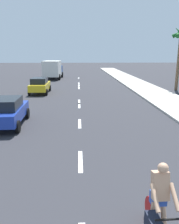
{
  "coord_description": "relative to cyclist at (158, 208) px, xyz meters",
  "views": [
    {
      "loc": [
        -0.04,
        -0.1,
        3.95
      ],
      "look_at": [
        0.49,
        11.03,
        1.1
      ],
      "focal_mm": 37.03,
      "sensor_mm": 36.0,
      "label": 1
    }
  ],
  "objects": [
    {
      "name": "parked_car_yellow",
      "position": [
        -5.53,
        19.28,
        0.0
      ],
      "size": [
        1.84,
        3.92,
        1.57
      ],
      "rotation": [
        0.0,
        0.0,
        -0.01
      ],
      "color": "gold",
      "rests_on": "ground"
    },
    {
      "name": "lane_stripe_6",
      "position": [
        -1.59,
        22.82,
        -0.83
      ],
      "size": [
        0.16,
        1.8,
        0.01
      ],
      "primitive_type": "cube",
      "color": "white",
      "rests_on": "ground"
    },
    {
      "name": "cyclist",
      "position": [
        0.0,
        0.0,
        0.0
      ],
      "size": [
        0.63,
        1.71,
        1.82
      ],
      "rotation": [
        0.0,
        0.0,
        3.17
      ],
      "color": "black",
      "rests_on": "ground"
    },
    {
      "name": "lane_stripe_7",
      "position": [
        -1.59,
        24.88,
        -0.83
      ],
      "size": [
        0.16,
        1.8,
        0.01
      ],
      "primitive_type": "cube",
      "color": "white",
      "rests_on": "ground"
    },
    {
      "name": "parked_car_blue",
      "position": [
        -5.63,
        8.56,
        0.01
      ],
      "size": [
        1.96,
        4.04,
        1.57
      ],
      "rotation": [
        0.0,
        0.0,
        0.03
      ],
      "color": "#1E389E",
      "rests_on": "ground"
    },
    {
      "name": "lane_stripe_3",
      "position": [
        -1.59,
        8.69,
        -0.83
      ],
      "size": [
        0.16,
        1.8,
        0.01
      ],
      "primitive_type": "cube",
      "color": "white",
      "rests_on": "ground"
    },
    {
      "name": "lane_stripe_9",
      "position": [
        -1.59,
        33.88,
        -0.83
      ],
      "size": [
        0.16,
        1.8,
        0.01
      ],
      "primitive_type": "cube",
      "color": "white",
      "rests_on": "ground"
    },
    {
      "name": "lane_stripe_5",
      "position": [
        -1.59,
        14.84,
        -0.83
      ],
      "size": [
        0.16,
        1.8,
        0.01
      ],
      "primitive_type": "cube",
      "color": "white",
      "rests_on": "ground"
    },
    {
      "name": "delivery_truck",
      "position": [
        -5.65,
        32.95,
        0.67
      ],
      "size": [
        2.87,
        6.33,
        2.8
      ],
      "rotation": [
        0.0,
        0.0,
        -0.04
      ],
      "color": "#23478C",
      "rests_on": "ground"
    },
    {
      "name": "ground_plane",
      "position": [
        -1.59,
        16.03,
        -0.83
      ],
      "size": [
        160.0,
        160.0,
        0.0
      ],
      "primitive_type": "plane",
      "color": "#2D2D33"
    },
    {
      "name": "lane_stripe_2",
      "position": [
        -1.59,
        3.9,
        -0.83
      ],
      "size": [
        0.16,
        1.8,
        0.01
      ],
      "primitive_type": "cube",
      "color": "white",
      "rests_on": "ground"
    },
    {
      "name": "lane_stripe_4",
      "position": [
        -1.59,
        13.43,
        -0.83
      ],
      "size": [
        0.16,
        1.8,
        0.01
      ],
      "primitive_type": "cube",
      "color": "white",
      "rests_on": "ground"
    },
    {
      "name": "sidewalk_strip",
      "position": [
        5.91,
        18.03,
        -0.76
      ],
      "size": [
        3.6,
        80.0,
        0.14
      ],
      "primitive_type": "cube",
      "color": "#B2ADA3",
      "rests_on": "ground"
    },
    {
      "name": "lane_stripe_8",
      "position": [
        -1.59,
        27.01,
        -0.83
      ],
      "size": [
        0.16,
        1.8,
        0.01
      ],
      "primitive_type": "cube",
      "color": "white",
      "rests_on": "ground"
    }
  ]
}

